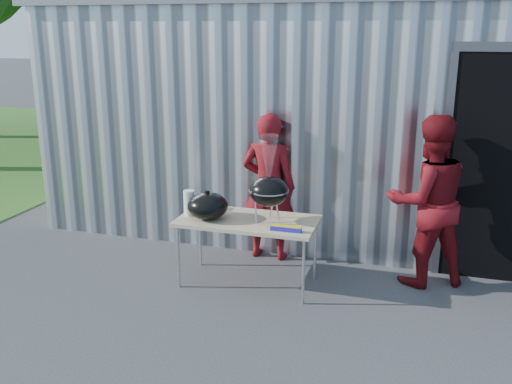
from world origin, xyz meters
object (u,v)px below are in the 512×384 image
(kettle_grill, at_px, (269,183))
(person_bystander, at_px, (428,201))
(folding_table, at_px, (248,223))
(person_cook, at_px, (269,187))

(kettle_grill, bearing_deg, person_bystander, 20.66)
(folding_table, height_order, person_bystander, person_bystander)
(kettle_grill, distance_m, person_bystander, 1.74)
(folding_table, height_order, person_cook, person_cook)
(folding_table, distance_m, person_bystander, 1.95)
(folding_table, xyz_separation_m, kettle_grill, (0.23, -0.01, 0.46))
(person_bystander, bearing_deg, kettle_grill, -4.25)
(folding_table, height_order, kettle_grill, kettle_grill)
(kettle_grill, xyz_separation_m, person_bystander, (1.61, 0.61, -0.23))
(kettle_grill, height_order, person_bystander, person_bystander)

